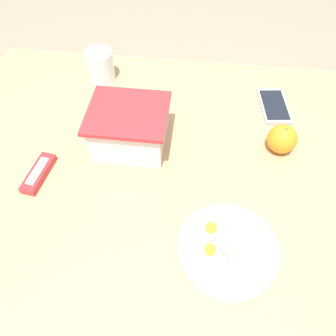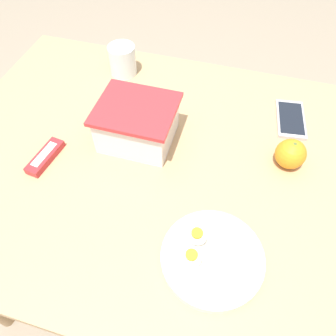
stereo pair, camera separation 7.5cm
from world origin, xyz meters
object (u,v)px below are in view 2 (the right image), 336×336
Objects in this scene: food_container at (138,126)px; drinking_glass at (123,60)px; rice_plate at (214,256)px; cell_phone at (291,119)px; candy_bar at (45,157)px; orange_fruit at (291,154)px.

food_container reaches higher than drinking_glass.
rice_plate is 0.46m from cell_phone.
cell_phone is at bearing 25.31° from food_container.
food_container reaches higher than rice_plate.
food_container is at bearing -61.46° from drinking_glass.
candy_bar is 1.33× the size of drinking_glass.
orange_fruit is (0.37, 0.02, -0.01)m from food_container.
drinking_glass is at bearing 171.88° from cell_phone.
rice_plate is at bearing -113.02° from orange_fruit.
rice_plate is at bearing -105.53° from cell_phone.
food_container is at bearing 133.06° from rice_plate.
cell_phone is (0.00, 0.15, -0.03)m from orange_fruit.
drinking_glass is (-0.14, 0.25, -0.00)m from food_container.
rice_plate is 2.30× the size of drinking_glass.
drinking_glass is (-0.51, 0.07, 0.04)m from cell_phone.
drinking_glass is at bearing 80.78° from candy_bar.
candy_bar is 0.79× the size of cell_phone.
food_container is 0.37m from orange_fruit.
orange_fruit is at bearing 14.92° from candy_bar.
food_container is 0.92× the size of rice_plate.
food_container is 1.60× the size of candy_bar.
drinking_glass reaches higher than candy_bar.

